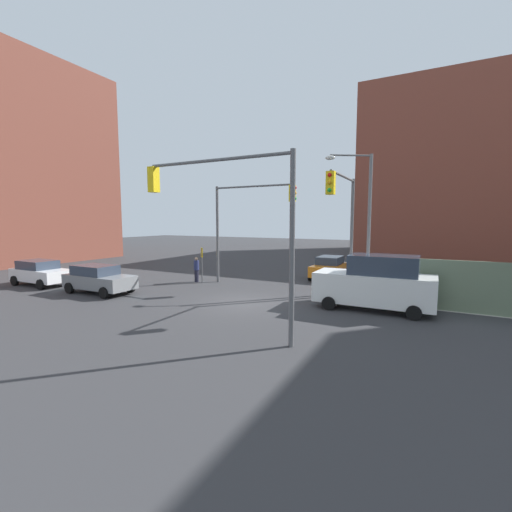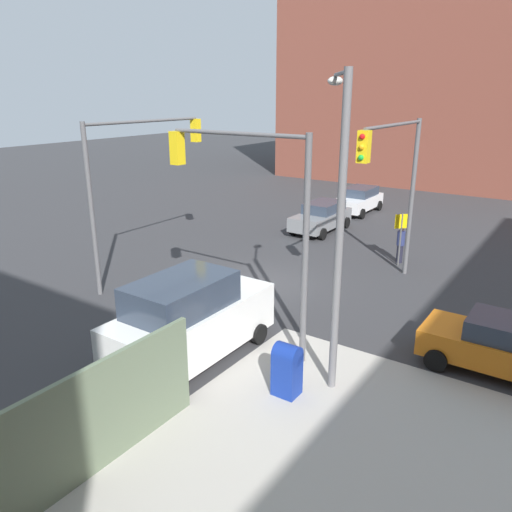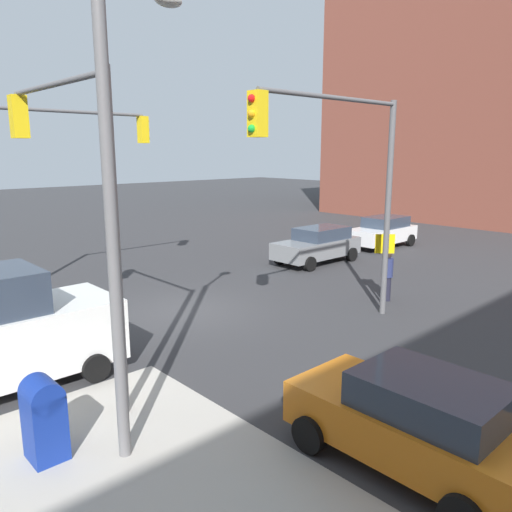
# 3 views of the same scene
# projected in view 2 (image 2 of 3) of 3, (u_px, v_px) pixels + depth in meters

# --- Properties ---
(ground_plane) EXTENTS (120.00, 120.00, 0.00)m
(ground_plane) POSITION_uv_depth(u_px,v_px,m) (260.00, 283.00, 20.52)
(ground_plane) COLOR #333335
(building_brick_west) EXTENTS (16.00, 28.00, 19.71)m
(building_brick_west) POSITION_uv_depth(u_px,v_px,m) (464.00, 63.00, 42.79)
(building_brick_west) COLOR brown
(building_brick_west) RESTS_ON ground
(traffic_signal_nw_corner) EXTENTS (5.78, 0.36, 6.50)m
(traffic_signal_nw_corner) POSITION_uv_depth(u_px,v_px,m) (396.00, 172.00, 18.44)
(traffic_signal_nw_corner) COLOR #59595B
(traffic_signal_nw_corner) RESTS_ON ground
(traffic_signal_se_corner) EXTENTS (6.32, 0.36, 6.50)m
(traffic_signal_se_corner) POSITION_uv_depth(u_px,v_px,m) (139.00, 166.00, 19.87)
(traffic_signal_se_corner) COLOR #59595B
(traffic_signal_se_corner) RESTS_ON ground
(traffic_signal_ne_corner) EXTENTS (0.36, 4.91, 6.50)m
(traffic_signal_ne_corner) POSITION_uv_depth(u_px,v_px,m) (250.00, 199.00, 14.14)
(traffic_signal_ne_corner) COLOR #59595B
(traffic_signal_ne_corner) RESTS_ON ground
(street_lamp_corner) EXTENTS (2.40, 1.57, 8.00)m
(street_lamp_corner) POSITION_uv_depth(u_px,v_px,m) (339.00, 211.00, 12.21)
(street_lamp_corner) COLOR slate
(street_lamp_corner) RESTS_ON ground
(warning_sign_two_way) EXTENTS (0.48, 0.48, 2.40)m
(warning_sign_two_way) POSITION_uv_depth(u_px,v_px,m) (401.00, 230.00, 22.14)
(warning_sign_two_way) COLOR #4C4C4C
(warning_sign_two_way) RESTS_ON ground
(mailbox_blue) EXTENTS (0.56, 0.64, 1.43)m
(mailbox_blue) POSITION_uv_depth(u_px,v_px,m) (287.00, 368.00, 12.74)
(mailbox_blue) COLOR navy
(mailbox_blue) RESTS_ON ground
(coupe_gray) EXTENTS (4.35, 2.02, 1.62)m
(coupe_gray) POSITION_uv_depth(u_px,v_px,m) (321.00, 216.00, 27.98)
(coupe_gray) COLOR slate
(coupe_gray) RESTS_ON ground
(sedan_orange) EXTENTS (2.02, 3.94, 1.62)m
(sedan_orange) POSITION_uv_depth(u_px,v_px,m) (500.00, 345.00, 13.75)
(sedan_orange) COLOR orange
(sedan_orange) RESTS_ON ground
(sedan_white) EXTENTS (4.20, 2.02, 1.62)m
(sedan_white) POSITION_uv_depth(u_px,v_px,m) (359.00, 200.00, 32.34)
(sedan_white) COLOR white
(sedan_white) RESTS_ON ground
(van_white_delivery) EXTENTS (5.40, 2.32, 2.62)m
(van_white_delivery) POSITION_uv_depth(u_px,v_px,m) (190.00, 320.00, 14.25)
(van_white_delivery) COLOR white
(van_white_delivery) RESTS_ON ground
(pedestrian_crossing) EXTENTS (0.36, 0.36, 1.72)m
(pedestrian_crossing) POSITION_uv_depth(u_px,v_px,m) (400.00, 244.00, 22.74)
(pedestrian_crossing) COLOR navy
(pedestrian_crossing) RESTS_ON ground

